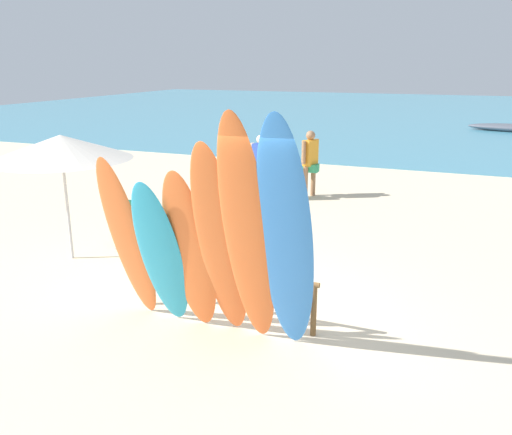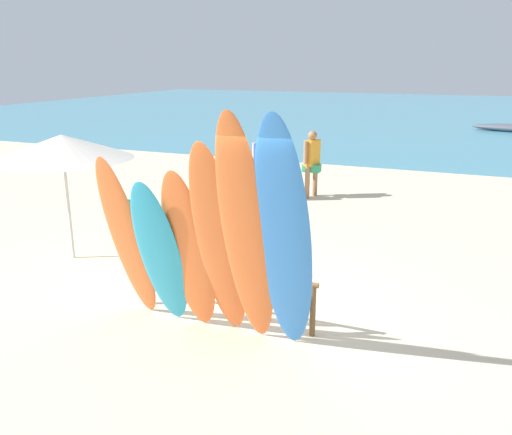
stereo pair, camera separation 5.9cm
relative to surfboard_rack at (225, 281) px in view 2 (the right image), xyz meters
name	(u,v)px [view 2 (the right image)]	position (x,y,z in m)	size (l,w,h in m)	color
ground	(389,152)	(0.00, 14.00, -0.52)	(60.00, 60.00, 0.00)	beige
ocean_water	(427,112)	(0.00, 30.74, -0.51)	(60.00, 40.00, 0.02)	teal
surfboard_rack	(225,281)	(0.00, 0.00, 0.00)	(2.41, 0.07, 0.69)	brown
surfboard_orange_0	(128,240)	(-1.04, -0.51, 0.56)	(0.49, 0.06, 2.27)	orange
surfboard_teal_1	(160,256)	(-0.57, -0.56, 0.45)	(0.54, 0.07, 2.05)	#289EC6
surfboard_orange_2	(189,254)	(-0.19, -0.53, 0.52)	(0.55, 0.07, 2.16)	orange
surfboard_orange_3	(219,246)	(0.23, -0.61, 0.70)	(0.52, 0.07, 2.58)	orange
surfboard_orange_4	(246,238)	(0.59, -0.70, 0.86)	(0.52, 0.08, 2.90)	orange
surfboard_blue_5	(284,243)	(1.01, -0.69, 0.85)	(0.57, 0.06, 2.89)	#337AD1
beachgoer_midbeach	(263,163)	(-1.77, 5.83, 0.36)	(0.57, 0.29, 1.54)	beige
beachgoer_photographing	(312,159)	(-0.77, 6.50, 0.40)	(0.42, 0.58, 1.60)	#9E704C
beach_chair_red	(135,220)	(-2.75, 2.05, -0.10)	(0.66, 0.83, 0.80)	#B7B7BC
beach_umbrella	(62,147)	(-3.29, 1.02, 1.34)	(2.21, 2.21, 2.06)	silver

